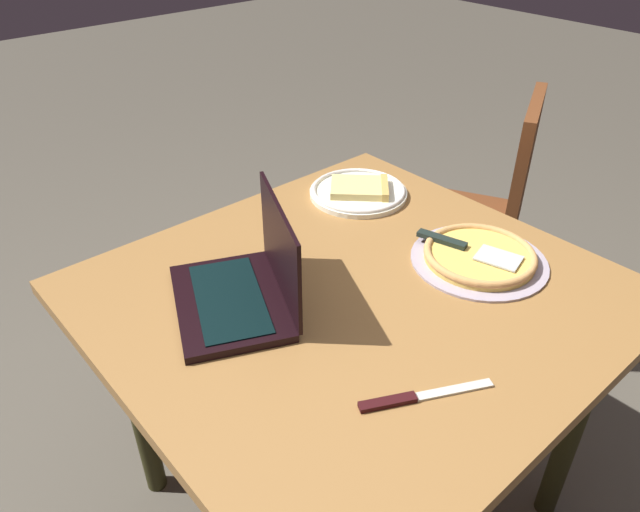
{
  "coord_description": "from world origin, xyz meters",
  "views": [
    {
      "loc": [
        -0.73,
        -0.72,
        1.52
      ],
      "look_at": [
        -0.07,
        0.04,
        0.84
      ],
      "focal_mm": 33.27,
      "sensor_mm": 36.0,
      "label": 1
    }
  ],
  "objects_px": {
    "pizza_tray": "(479,256)",
    "table_knife": "(413,398)",
    "laptop": "(246,284)",
    "pizza_plate": "(359,191)",
    "dining_table": "(355,321)",
    "chair_near": "(481,209)"
  },
  "relations": [
    {
      "from": "table_knife",
      "to": "laptop",
      "type": "bearing_deg",
      "value": 98.14
    },
    {
      "from": "dining_table",
      "to": "pizza_tray",
      "type": "height_order",
      "value": "pizza_tray"
    },
    {
      "from": "pizza_plate",
      "to": "laptop",
      "type": "bearing_deg",
      "value": -159.8
    },
    {
      "from": "laptop",
      "to": "pizza_tray",
      "type": "height_order",
      "value": "laptop"
    },
    {
      "from": "table_knife",
      "to": "chair_near",
      "type": "distance_m",
      "value": 1.15
    },
    {
      "from": "pizza_plate",
      "to": "table_knife",
      "type": "height_order",
      "value": "pizza_plate"
    },
    {
      "from": "pizza_tray",
      "to": "table_knife",
      "type": "xyz_separation_m",
      "value": [
        -0.43,
        -0.18,
        -0.01
      ]
    },
    {
      "from": "pizza_tray",
      "to": "table_knife",
      "type": "relative_size",
      "value": 1.37
    },
    {
      "from": "pizza_plate",
      "to": "chair_near",
      "type": "relative_size",
      "value": 0.3
    },
    {
      "from": "pizza_plate",
      "to": "table_knife",
      "type": "relative_size",
      "value": 1.18
    },
    {
      "from": "laptop",
      "to": "chair_near",
      "type": "bearing_deg",
      "value": 7.12
    },
    {
      "from": "pizza_plate",
      "to": "pizza_tray",
      "type": "bearing_deg",
      "value": -92.52
    },
    {
      "from": "laptop",
      "to": "pizza_tray",
      "type": "bearing_deg",
      "value": -24.85
    },
    {
      "from": "chair_near",
      "to": "laptop",
      "type": "bearing_deg",
      "value": -172.88
    },
    {
      "from": "dining_table",
      "to": "pizza_tray",
      "type": "relative_size",
      "value": 3.34
    },
    {
      "from": "chair_near",
      "to": "dining_table",
      "type": "bearing_deg",
      "value": -163.51
    },
    {
      "from": "dining_table",
      "to": "chair_near",
      "type": "height_order",
      "value": "chair_near"
    },
    {
      "from": "laptop",
      "to": "pizza_plate",
      "type": "xyz_separation_m",
      "value": [
        0.51,
        0.19,
        -0.03
      ]
    },
    {
      "from": "dining_table",
      "to": "chair_near",
      "type": "xyz_separation_m",
      "value": [
        0.85,
        0.25,
        -0.13
      ]
    },
    {
      "from": "laptop",
      "to": "pizza_plate",
      "type": "distance_m",
      "value": 0.55
    },
    {
      "from": "pizza_tray",
      "to": "dining_table",
      "type": "bearing_deg",
      "value": 159.46
    },
    {
      "from": "dining_table",
      "to": "table_knife",
      "type": "height_order",
      "value": "table_knife"
    }
  ]
}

